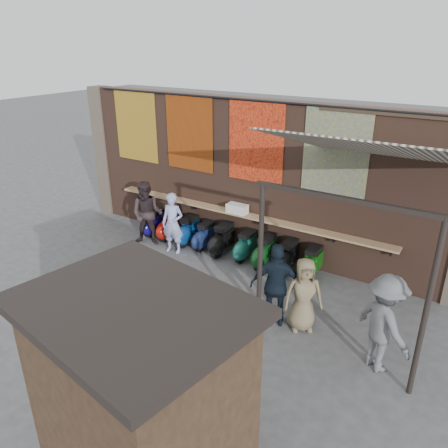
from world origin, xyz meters
name	(u,v)px	position (x,y,z in m)	size (l,w,h in m)	color
ground	(189,290)	(0.00, 0.00, 0.00)	(70.00, 70.00, 0.00)	#474749
brick_wall	(248,177)	(0.00, 2.70, 2.00)	(10.00, 0.40, 4.00)	brown
pier_left	(106,152)	(-5.20, 2.70, 2.00)	(0.50, 0.50, 4.00)	#4C4238
eating_counter	(241,214)	(0.00, 2.33, 1.10)	(8.00, 0.32, 0.05)	#9E7A51
shelf_box	(237,209)	(-0.09, 2.30, 1.24)	(0.54, 0.28, 0.23)	white
tapestry_redgold	(136,126)	(-3.60, 2.48, 3.00)	(1.50, 0.02, 2.00)	maroon
tapestry_sun	(189,133)	(-1.70, 2.48, 3.00)	(1.50, 0.02, 2.00)	#D6510C
tapestry_orange	(256,142)	(0.30, 2.48, 3.00)	(1.50, 0.02, 2.00)	red
tapestry_multi	(336,153)	(2.30, 2.48, 3.00)	(1.50, 0.02, 2.00)	navy
hang_rail	(246,100)	(0.00, 2.47, 3.98)	(0.06, 0.06, 9.50)	black
scooter_stool_0	(155,223)	(-2.69, 1.98, 0.36)	(0.34, 0.76, 0.73)	#170C8B
scooter_stool_1	(170,226)	(-2.12, 1.99, 0.39)	(0.37, 0.82, 0.78)	#A8140C
scooter_stool_2	(188,231)	(-1.47, 1.98, 0.40)	(0.38, 0.84, 0.79)	navy
scooter_stool_3	(205,236)	(-0.93, 2.00, 0.37)	(0.35, 0.78, 0.74)	navy
scooter_stool_4	(222,240)	(-0.34, 1.97, 0.41)	(0.39, 0.87, 0.83)	black
scooter_stool_5	(246,246)	(0.32, 2.04, 0.38)	(0.36, 0.79, 0.75)	#1A685C
scooter_stool_6	(265,252)	(0.93, 1.96, 0.41)	(0.39, 0.86, 0.82)	#0D4419
scooter_stool_7	(287,257)	(1.50, 2.05, 0.39)	(0.37, 0.82, 0.78)	black
scooter_stool_8	(312,263)	(2.14, 2.05, 0.38)	(0.36, 0.81, 0.77)	#0D5D0F
diner_left	(173,223)	(-1.54, 1.40, 0.82)	(0.60, 0.39, 1.64)	#98A4DD
diner_right	(147,214)	(-2.41, 1.40, 0.91)	(0.88, 0.69, 1.81)	#2C2225
shopper_navy	(277,286)	(2.21, -0.08, 0.88)	(1.03, 0.43, 1.76)	black
shopper_grey	(384,323)	(4.29, -0.26, 0.91)	(1.17, 0.67, 1.82)	slate
shopper_tan	(303,295)	(2.72, 0.08, 0.77)	(0.75, 0.49, 1.53)	#7B6D4E
market_stall	(141,398)	(2.23, -3.93, 1.26)	(2.33, 1.75, 2.53)	black
stall_roof	(132,307)	(2.23, -3.93, 2.59)	(2.61, 2.01, 0.12)	black
stall_sign	(193,326)	(2.38, -3.04, 1.83)	(1.20, 0.04, 0.50)	gold
stall_shelf	(194,380)	(2.38, -3.04, 0.92)	(1.94, 0.10, 0.06)	#473321
awning_canvas	(375,149)	(3.50, 0.90, 3.55)	(3.20, 3.40, 0.03)	beige
awning_ledger	(399,113)	(3.50, 2.49, 3.95)	(3.30, 0.08, 0.12)	#33261C
awning_header	(345,199)	(3.50, -0.60, 3.08)	(3.00, 0.08, 0.08)	black
awning_post_left	(260,265)	(2.10, -0.60, 1.55)	(0.09, 0.09, 3.10)	black
awning_post_right	(426,313)	(4.90, -0.60, 1.55)	(0.09, 0.09, 3.10)	black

